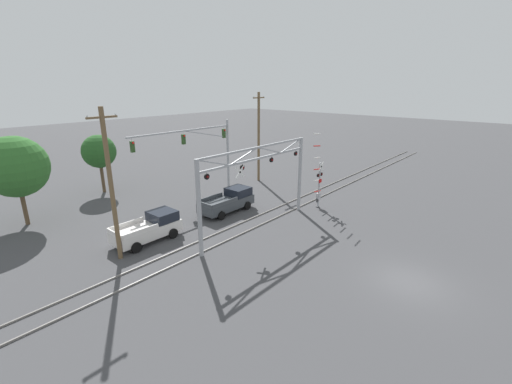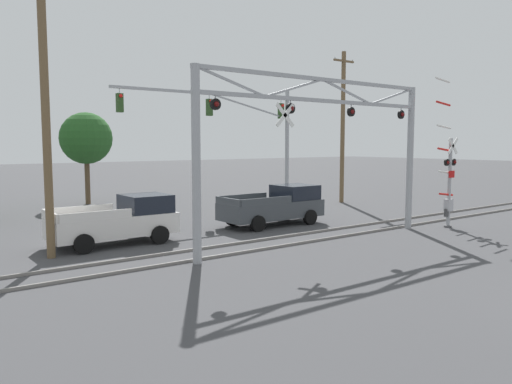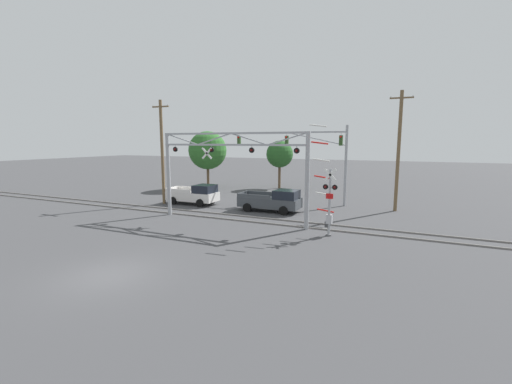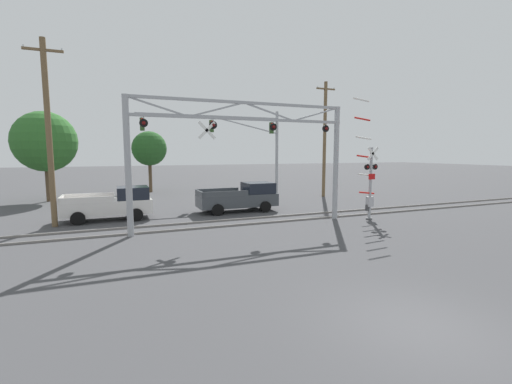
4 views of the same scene
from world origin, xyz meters
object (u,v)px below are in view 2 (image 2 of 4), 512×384
Objects in this scene: crossing_signal_mast at (448,179)px; utility_pole_left at (46,114)px; crossing_gantry at (322,137)px; traffic_signal_span at (249,124)px; background_tree_far_left_verge at (86,139)px; pickup_truck_following at (120,221)px; utility_pole_right at (343,126)px; pickup_truck_lead at (276,206)px.

crossing_signal_mast is 17.26m from utility_pole_left.
traffic_signal_span is at bearing 69.79° from crossing_gantry.
traffic_signal_span is (3.51, 9.55, 0.86)m from crossing_gantry.
traffic_signal_span is 10.90m from background_tree_far_left_verge.
pickup_truck_following is 0.48× the size of utility_pole_right.
background_tree_far_left_verge is at bearing 108.33° from pickup_truck_lead.
traffic_signal_span is 7.22m from utility_pole_right.
traffic_signal_span reaches higher than pickup_truck_following.
traffic_signal_span reaches higher than background_tree_far_left_verge.
pickup_truck_lead is 11.37m from utility_pole_left.
utility_pole_right is (3.49, 9.93, 2.81)m from crossing_signal_mast.
utility_pole_left is (-10.63, -0.81, 3.98)m from pickup_truck_lead.
pickup_truck_lead is 14.77m from background_tree_far_left_verge.
utility_pole_left is 1.61× the size of background_tree_far_left_verge.
pickup_truck_following is (-6.36, 4.63, -3.25)m from crossing_gantry.
utility_pole_right is (19.90, 5.26, 0.18)m from utility_pole_left.
pickup_truck_following is at bearing 179.16° from pickup_truck_lead.
utility_pole_right reaches higher than background_tree_far_left_verge.
utility_pole_left reaches higher than background_tree_far_left_verge.
traffic_signal_span is 1.19× the size of utility_pole_left.
crossing_gantry is 1.95× the size of background_tree_far_left_verge.
pickup_truck_following is (-7.80, 0.11, -0.00)m from pickup_truck_lead.
utility_pole_right reaches higher than pickup_truck_lead.
pickup_truck_lead is at bearing -71.67° from background_tree_far_left_verge.
crossing_gantry is 2.42× the size of pickup_truck_following.
crossing_signal_mast is 1.44× the size of pickup_truck_following.
pickup_truck_following is at bearing 157.64° from crossing_signal_mast.
crossing_gantry is 7.53m from crossing_signal_mast.
background_tree_far_left_verge reaches higher than pickup_truck_following.
pickup_truck_lead is 0.87× the size of background_tree_far_left_verge.
background_tree_far_left_verge is (-6.60, 8.63, -0.81)m from traffic_signal_span.
utility_pole_left is (-9.19, 3.70, 0.73)m from crossing_gantry.
traffic_signal_span is at bearing -52.58° from background_tree_far_left_verge.
traffic_signal_span is at bearing 175.38° from utility_pole_right.
utility_pole_right is (9.27, 4.45, 4.15)m from pickup_truck_lead.
crossing_gantry is at bearing -107.67° from pickup_truck_lead.
traffic_signal_span is at bearing 24.70° from utility_pole_left.
pickup_truck_following is (-13.58, 5.59, -1.35)m from crossing_signal_mast.
crossing_signal_mast reaches higher than pickup_truck_lead.
crossing_gantry is 1.17× the size of utility_pole_right.
traffic_signal_span reaches higher than crossing_gantry.
utility_pole_right reaches higher than crossing_gantry.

